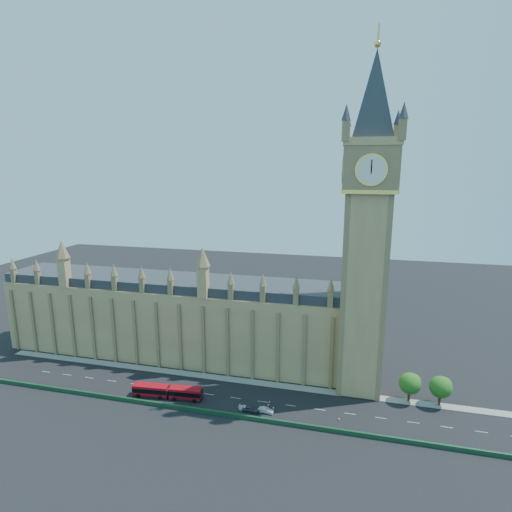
% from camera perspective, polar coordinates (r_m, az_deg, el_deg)
% --- Properties ---
extents(ground, '(400.00, 400.00, 0.00)m').
position_cam_1_polar(ground, '(122.57, -4.84, -19.32)').
color(ground, black).
rests_on(ground, ground).
extents(palace_westminster, '(120.00, 20.00, 28.00)m').
position_cam_1_polar(palace_westminster, '(143.53, -11.73, -8.50)').
color(palace_westminster, '#A78251').
rests_on(palace_westminster, ground).
extents(elizabeth_tower, '(20.59, 20.59, 105.00)m').
position_cam_1_polar(elizabeth_tower, '(113.26, 15.73, 6.97)').
color(elizabeth_tower, '#A78251').
rests_on(elizabeth_tower, ground).
extents(bridge_parapet, '(160.00, 0.60, 1.20)m').
position_cam_1_polar(bridge_parapet, '(115.11, -6.36, -21.30)').
color(bridge_parapet, '#1E4C2D').
rests_on(bridge_parapet, ground).
extents(kerb_north, '(160.00, 3.00, 0.16)m').
position_cam_1_polar(kerb_north, '(130.31, -3.46, -17.19)').
color(kerb_north, gray).
rests_on(kerb_north, ground).
extents(tree_east_near, '(6.00, 6.00, 8.50)m').
position_cam_1_polar(tree_east_near, '(124.88, 21.24, -16.55)').
color(tree_east_near, '#382619').
rests_on(tree_east_near, ground).
extents(tree_east_far, '(6.00, 6.00, 8.50)m').
position_cam_1_polar(tree_east_far, '(126.29, 24.99, -16.55)').
color(tree_east_far, '#382619').
rests_on(tree_east_far, ground).
extents(red_bus, '(20.35, 4.67, 3.43)m').
position_cam_1_polar(red_bus, '(123.35, -12.56, -18.39)').
color(red_bus, '#AA0B16').
rests_on(red_bus, ground).
extents(car_grey, '(4.84, 2.25, 1.61)m').
position_cam_1_polar(car_grey, '(115.39, -0.74, -21.01)').
color(car_grey, '#3D3E44').
rests_on(car_grey, ground).
extents(car_silver, '(4.36, 1.98, 1.39)m').
position_cam_1_polar(car_silver, '(115.08, 1.41, -21.17)').
color(car_silver, '#B5B8BD').
rests_on(car_silver, ground).
extents(car_white, '(4.46, 1.83, 1.29)m').
position_cam_1_polar(car_white, '(115.91, -1.33, -20.93)').
color(car_white, silver).
rests_on(car_white, ground).
extents(cone_a, '(0.44, 0.44, 0.64)m').
position_cam_1_polar(cone_a, '(119.08, 1.94, -20.13)').
color(cone_a, black).
rests_on(cone_a, ground).
extents(cone_b, '(0.52, 0.52, 0.64)m').
position_cam_1_polar(cone_b, '(117.83, 1.78, -20.52)').
color(cone_b, black).
rests_on(cone_b, ground).
extents(cone_c, '(0.50, 0.50, 0.77)m').
position_cam_1_polar(cone_c, '(114.43, 11.80, -21.86)').
color(cone_c, black).
rests_on(cone_c, ground).
extents(cone_d, '(0.59, 0.59, 0.75)m').
position_cam_1_polar(cone_d, '(116.62, 2.50, -20.87)').
color(cone_d, black).
rests_on(cone_d, ground).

